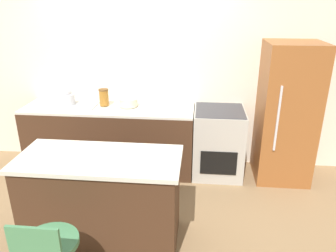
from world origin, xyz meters
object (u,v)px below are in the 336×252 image
Objects in this scene: kettle at (68,98)px; mixing_bowl at (128,102)px; oven_range at (218,142)px; refrigerator at (286,114)px.

kettle is 0.92× the size of mixing_bowl.
refrigerator reaches higher than oven_range.
oven_range is 0.51× the size of refrigerator.
refrigerator is at bearing -1.30° from mixing_bowl.
mixing_bowl is (0.81, 0.00, -0.04)m from kettle.
refrigerator is (0.82, 0.00, 0.43)m from oven_range.
kettle reaches higher than oven_range.
oven_range is 2.07m from kettle.
mixing_bowl reaches higher than oven_range.
kettle is (-2.82, 0.05, 0.11)m from refrigerator.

